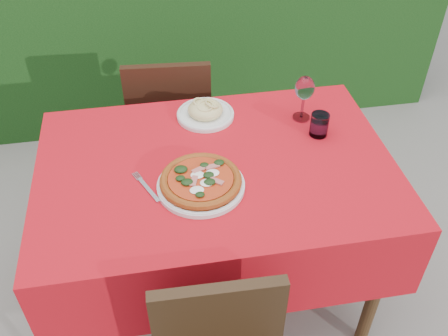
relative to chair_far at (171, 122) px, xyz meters
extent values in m
plane|color=slate|center=(0.12, -0.65, -0.48)|extent=(60.00, 60.00, 0.00)
cube|color=#422915|center=(0.12, -0.65, 0.24)|extent=(1.20, 0.80, 0.04)
cylinder|color=#422915|center=(-0.42, -0.99, -0.13)|extent=(0.05, 0.05, 0.70)
cylinder|color=#422915|center=(0.66, -0.99, -0.13)|extent=(0.05, 0.05, 0.70)
cylinder|color=#422915|center=(-0.42, -0.31, -0.13)|extent=(0.05, 0.05, 0.70)
cylinder|color=#422915|center=(0.66, -0.31, -0.13)|extent=(0.05, 0.05, 0.70)
cube|color=red|center=(0.12, -0.65, 0.10)|extent=(1.26, 0.86, 0.32)
cube|color=black|center=(0.03, -1.22, 0.13)|extent=(0.37, 0.05, 0.41)
cube|color=black|center=(0.01, 0.08, -0.08)|extent=(0.41, 0.41, 0.04)
cube|color=black|center=(-0.01, -0.09, 0.15)|extent=(0.38, 0.06, 0.42)
cylinder|color=black|center=(0.18, 0.23, -0.29)|extent=(0.03, 0.03, 0.39)
cylinder|color=black|center=(-0.14, 0.25, -0.29)|extent=(0.03, 0.03, 0.39)
cylinder|color=black|center=(0.16, -0.10, -0.29)|extent=(0.03, 0.03, 0.39)
cylinder|color=black|center=(-0.17, -0.07, -0.29)|extent=(0.03, 0.03, 0.39)
cylinder|color=silver|center=(0.05, -0.76, 0.27)|extent=(0.29, 0.29, 0.02)
cylinder|color=#B44F19|center=(0.05, -0.76, 0.29)|extent=(0.27, 0.27, 0.02)
cylinder|color=#9E190A|center=(0.05, -0.76, 0.30)|extent=(0.22, 0.22, 0.01)
cylinder|color=silver|center=(0.12, -0.36, 0.27)|extent=(0.23, 0.23, 0.02)
ellipsoid|color=#F1DF96|center=(0.12, -0.36, 0.30)|extent=(0.16, 0.16, 0.06)
cylinder|color=silver|center=(0.53, -0.55, 0.31)|extent=(0.07, 0.07, 0.09)
cylinder|color=#9CBFD4|center=(0.53, -0.55, 0.30)|extent=(0.06, 0.06, 0.06)
cylinder|color=silver|center=(0.49, -0.43, 0.27)|extent=(0.07, 0.07, 0.01)
cylinder|color=silver|center=(0.49, -0.43, 0.32)|extent=(0.01, 0.01, 0.09)
ellipsoid|color=silver|center=(0.49, -0.43, 0.40)|extent=(0.08, 0.08, 0.09)
cube|color=silver|center=(-0.12, -0.75, 0.27)|extent=(0.10, 0.18, 0.00)
camera|label=1|loc=(-0.08, -1.98, 1.40)|focal=40.00mm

